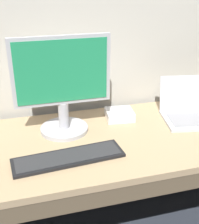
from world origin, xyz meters
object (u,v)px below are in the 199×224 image
at_px(laptop_silver, 193,112).
at_px(external_monitor, 62,88).
at_px(external_drive_box, 119,115).
at_px(wired_keyboard, 68,158).

height_order(laptop_silver, external_monitor, external_monitor).
xyz_separation_m(laptop_silver, external_drive_box, (-0.39, 0.10, -0.01)).
bearing_deg(laptop_silver, external_monitor, 176.78).
height_order(external_monitor, external_drive_box, external_monitor).
bearing_deg(laptop_silver, wired_keyboard, -163.71).
bearing_deg(wired_keyboard, laptop_silver, 16.29).
relative_size(laptop_silver, external_monitor, 0.78).
distance_m(laptop_silver, external_drive_box, 0.40).
distance_m(external_monitor, external_drive_box, 0.38).
relative_size(external_monitor, external_drive_box, 3.29).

